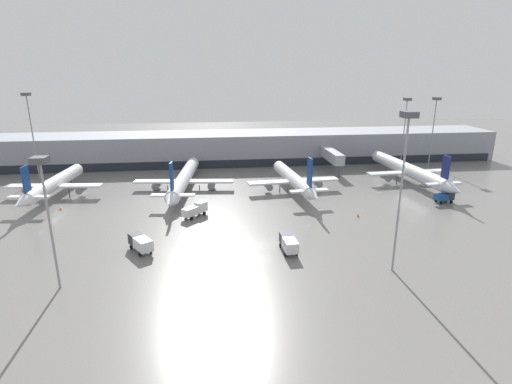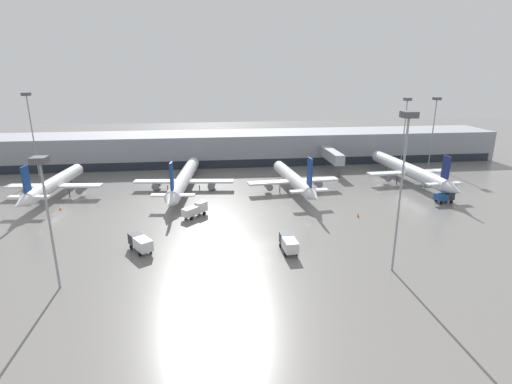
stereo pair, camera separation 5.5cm
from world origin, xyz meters
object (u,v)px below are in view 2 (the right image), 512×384
service_truck_2 (289,243)px  traffic_cone_0 (60,209)px  parked_jet_3 (54,184)px  apron_light_mast_4 (405,152)px  parked_jet_2 (408,170)px  apron_light_mast_3 (44,186)px  parked_jet_0 (184,179)px  parked_jet_1 (294,179)px  apron_light_mast_2 (29,113)px  service_truck_1 (140,242)px  service_truck_0 (445,196)px  traffic_cone_1 (358,215)px  apron_light_mast_1 (406,113)px  apron_light_mast_0 (435,113)px  service_truck_3 (195,209)px

service_truck_2 → traffic_cone_0: size_ratio=9.61×
parked_jet_3 → apron_light_mast_4: 74.21m
parked_jet_2 → traffic_cone_0: (-79.98, -10.85, -3.02)m
apron_light_mast_4 → apron_light_mast_3: bearing=179.1°
parked_jet_3 → parked_jet_0: bearing=-79.5°
service_truck_2 → parked_jet_1: bearing=-16.7°
parked_jet_2 → parked_jet_3: 83.98m
parked_jet_0 → apron_light_mast_2: 43.49m
traffic_cone_0 → service_truck_1: bearing=-48.5°
service_truck_1 → apron_light_mast_3: bearing=105.4°
parked_jet_1 → service_truck_2: (-7.54, -31.61, -1.50)m
parked_jet_0 → service_truck_0: parked_jet_0 is taller
traffic_cone_1 → apron_light_mast_1: bearing=54.7°
traffic_cone_1 → service_truck_1: bearing=-164.9°
parked_jet_2 → apron_light_mast_4: bearing=147.3°
traffic_cone_0 → apron_light_mast_4: 66.71m
traffic_cone_1 → traffic_cone_0: bearing=169.3°
service_truck_2 → parked_jet_3: bearing=50.5°
traffic_cone_0 → apron_light_mast_2: bearing=117.6°
parked_jet_3 → traffic_cone_0: size_ratio=57.56×
parked_jet_1 → service_truck_0: 32.78m
service_truck_2 → apron_light_mast_0: bearing=-48.4°
service_truck_2 → service_truck_0: bearing=-65.9°
traffic_cone_1 → apron_light_mast_0: bearing=47.0°
parked_jet_2 → traffic_cone_0: parked_jet_2 is taller
service_truck_1 → apron_light_mast_0: (76.07, 49.85, 13.98)m
parked_jet_3 → service_truck_3: size_ratio=6.29×
service_truck_0 → parked_jet_3: bearing=165.2°
parked_jet_2 → apron_light_mast_1: 22.06m
parked_jet_3 → apron_light_mast_3: apron_light_mast_3 is taller
apron_light_mast_1 → apron_light_mast_2: apron_light_mast_2 is taller
parked_jet_1 → service_truck_3: bearing=117.0°
parked_jet_1 → traffic_cone_0: (-49.84, -6.88, -2.73)m
apron_light_mast_0 → apron_light_mast_2: bearing=-179.2°
apron_light_mast_0 → service_truck_3: bearing=-152.6°
parked_jet_2 → service_truck_1: size_ratio=7.35×
parked_jet_0 → traffic_cone_0: bearing=121.8°
traffic_cone_0 → apron_light_mast_1: (86.58, 28.04, 15.17)m
parked_jet_3 → apron_light_mast_2: (-9.94, 17.38, 13.81)m
parked_jet_3 → service_truck_0: (84.33, -14.22, -1.64)m
parked_jet_1 → service_truck_1: 41.93m
parked_jet_3 → service_truck_1: size_ratio=5.86×
parked_jet_3 → apron_light_mast_2: size_ratio=1.46×
traffic_cone_1 → parked_jet_3: bearing=162.0°
service_truck_2 → traffic_cone_1: service_truck_2 is taller
parked_jet_0 → parked_jet_2: parked_jet_2 is taller
apron_light_mast_2 → apron_light_mast_4: (69.70, -59.06, 0.25)m
parked_jet_3 → apron_light_mast_4: apron_light_mast_4 is taller
apron_light_mast_1 → service_truck_3: bearing=-149.2°
parked_jet_1 → service_truck_3: size_ratio=6.27×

